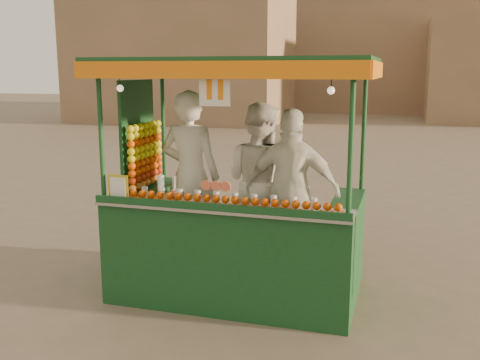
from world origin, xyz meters
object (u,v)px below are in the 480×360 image
(vendor_left, at_px, (190,176))
(vendor_middle, at_px, (260,181))
(juice_cart, at_px, (231,221))
(vendor_right, at_px, (292,191))

(vendor_left, height_order, vendor_middle, vendor_left)
(juice_cart, xyz_separation_m, vendor_middle, (0.21, 0.45, 0.37))
(vendor_left, relative_size, vendor_right, 1.10)
(vendor_left, distance_m, vendor_right, 1.19)
(vendor_right, bearing_deg, juice_cart, 14.72)
(juice_cart, distance_m, vendor_left, 0.73)
(vendor_left, height_order, vendor_right, vendor_left)
(vendor_middle, bearing_deg, vendor_left, 40.99)
(vendor_left, relative_size, vendor_middle, 1.08)
(juice_cart, height_order, vendor_middle, juice_cart)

